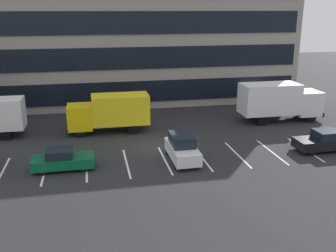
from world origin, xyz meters
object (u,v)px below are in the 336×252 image
object	(u,v)px
box_truck_yellow_all	(110,111)
sedan_forest	(63,160)
suv_white	(182,148)
box_truck_white	(279,100)
sedan_black	(324,141)

from	to	relation	value
box_truck_yellow_all	sedan_forest	world-z (taller)	box_truck_yellow_all
suv_white	sedan_forest	xyz separation A→B (m)	(-8.41, -0.01, -0.22)
suv_white	box_truck_white	bearing A→B (deg)	34.71
box_truck_yellow_all	sedan_forest	xyz separation A→B (m)	(-3.72, -7.78, -1.18)
sedan_black	suv_white	bearing A→B (deg)	178.70
sedan_forest	box_truck_white	bearing A→B (deg)	21.87
box_truck_yellow_all	sedan_black	xyz separation A→B (m)	(15.96, -8.03, -1.13)
box_truck_yellow_all	box_truck_white	distance (m)	16.26
box_truck_yellow_all	sedan_black	distance (m)	17.91
sedan_black	sedan_forest	size ratio (longest dim) A/B	1.08
suv_white	sedan_black	size ratio (longest dim) A/B	0.95
box_truck_yellow_all	sedan_forest	size ratio (longest dim) A/B	1.73
box_truck_white	sedan_forest	distance (m)	21.57
sedan_forest	box_truck_yellow_all	bearing A→B (deg)	64.45
box_truck_white	sedan_forest	size ratio (longest dim) A/B	1.93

